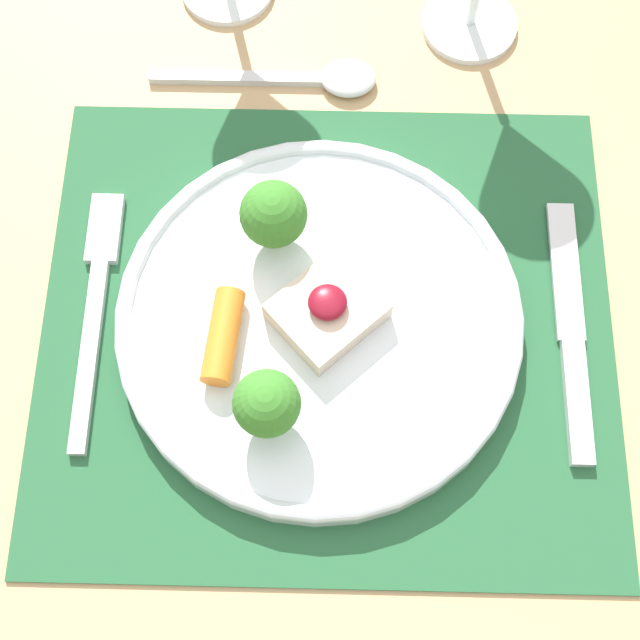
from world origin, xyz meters
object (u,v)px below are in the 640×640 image
object	(u,v)px
dinner_plate	(316,322)
fork	(97,298)
knife	(573,346)
spoon	(314,78)

from	to	relation	value
dinner_plate	fork	distance (m)	0.16
dinner_plate	knife	xyz separation A→B (m)	(0.18, -0.01, -0.01)
dinner_plate	fork	world-z (taller)	dinner_plate
knife	fork	bearing A→B (deg)	172.86
spoon	fork	bearing A→B (deg)	-131.44
dinner_plate	spoon	size ratio (longest dim) A/B	1.57
dinner_plate	knife	size ratio (longest dim) A/B	1.44
fork	dinner_plate	bearing A→B (deg)	-4.85
fork	spoon	bearing A→B (deg)	54.46
fork	spoon	xyz separation A→B (m)	(0.15, 0.20, -0.00)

